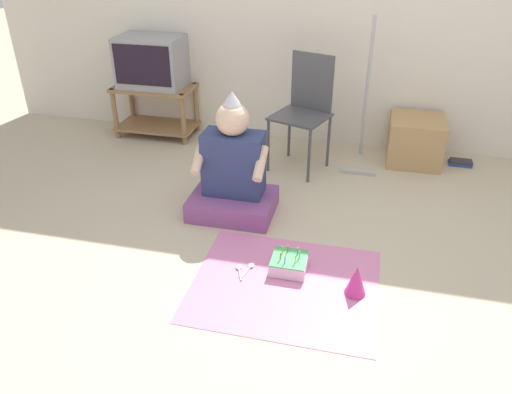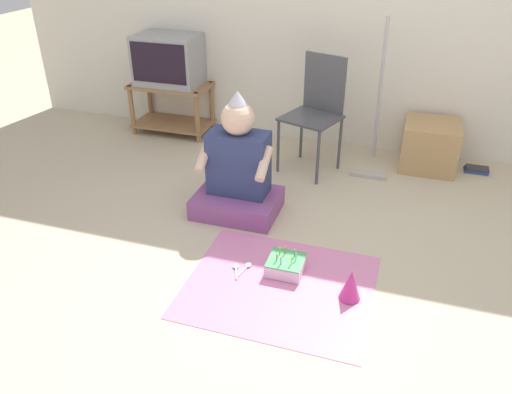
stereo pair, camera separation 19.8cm
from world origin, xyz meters
TOP-DOWN VIEW (x-y plane):
  - ground_plane at (0.00, 0.00)m, footprint 16.00×16.00m
  - tv_stand at (-1.64, 1.88)m, footprint 0.73×0.41m
  - tv at (-1.64, 1.88)m, footprint 0.57×0.39m
  - folding_chair at (-0.19, 1.53)m, footprint 0.51×0.50m
  - cardboard_box_stack at (0.71, 1.82)m, footprint 0.44×0.45m
  - dust_mop at (0.27, 1.58)m, footprint 0.28×0.40m
  - book_pile at (1.10, 1.83)m, footprint 0.19×0.10m
  - person_seated at (-0.55, 0.67)m, footprint 0.57×0.44m
  - party_cloth at (-0.05, -0.05)m, footprint 1.04×0.89m
  - birthday_cake at (-0.05, 0.09)m, footprint 0.21×0.21m
  - party_hat_blue at (0.35, -0.03)m, footprint 0.12×0.12m
  - plastic_spoon_near at (-0.28, 0.05)m, footprint 0.05×0.14m
  - plastic_spoon_far at (-0.33, 0.02)m, footprint 0.07×0.14m

SIDE VIEW (x-z plane):
  - ground_plane at x=0.00m, z-range 0.00..0.00m
  - party_cloth at x=-0.05m, z-range 0.00..0.01m
  - plastic_spoon_near at x=-0.28m, z-range 0.01..0.02m
  - plastic_spoon_far at x=-0.33m, z-range 0.01..0.02m
  - book_pile at x=1.10m, z-range 0.00..0.04m
  - birthday_cake at x=-0.05m, z-range -0.02..0.12m
  - party_hat_blue at x=0.35m, z-range 0.01..0.19m
  - cardboard_box_stack at x=0.71m, z-range 0.00..0.38m
  - tv_stand at x=-1.64m, z-range 0.05..0.52m
  - person_seated at x=-0.55m, z-range -0.14..0.73m
  - dust_mop at x=0.27m, z-range -0.26..0.98m
  - folding_chair at x=-0.19m, z-range 0.07..0.98m
  - tv at x=-1.64m, z-range 0.47..0.91m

